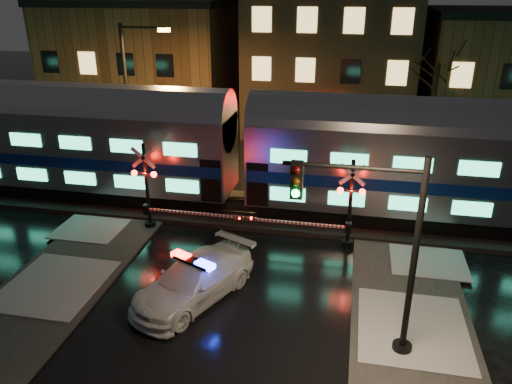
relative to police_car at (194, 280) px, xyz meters
The scene contains 12 objects.
ground 2.94m from the police_car, 66.93° to the left, with size 120.00×120.00×0.00m, color black.
ballast 7.72m from the police_car, 81.68° to the left, with size 90.00×4.20×0.24m, color black.
sidewalk_left 6.40m from the police_car, 147.85° to the right, with size 4.00×20.00×0.12m, color #2D2D2D.
building_left 27.59m from the police_car, 115.78° to the left, with size 14.00×10.00×9.00m, color brown.
building_mid 25.79m from the police_car, 82.93° to the left, with size 12.00×11.00×11.50m, color brown.
building_right 29.63m from the police_car, 56.79° to the left, with size 12.00×10.00×8.50m, color brown.
train 8.05m from the police_car, 89.95° to the left, with size 51.00×3.12×5.92m.
police_car is the anchor object (origin of this frame).
crossing_signal_right 7.03m from the police_car, 44.81° to the left, with size 5.63×0.65×3.99m.
crossing_signal_left 6.07m from the police_car, 124.89° to the left, with size 5.82×0.66×4.12m.
traffic_light 6.90m from the police_car, 14.09° to the right, with size 4.15×0.73×6.42m.
streetlight 14.32m from the police_car, 121.90° to the left, with size 2.89×0.30×8.65m.
Camera 1 is at (4.09, -17.14, 10.61)m, focal length 35.00 mm.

